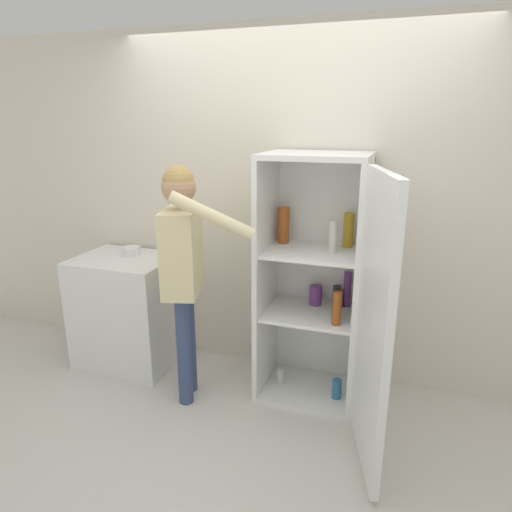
# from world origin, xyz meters

# --- Properties ---
(ground_plane) EXTENTS (12.00, 12.00, 0.00)m
(ground_plane) POSITION_xyz_m (0.00, 0.00, 0.00)
(ground_plane) COLOR beige
(wall_back) EXTENTS (7.00, 0.06, 2.55)m
(wall_back) POSITION_xyz_m (0.00, 0.98, 1.27)
(wall_back) COLOR beige
(wall_back) RESTS_ON ground_plane
(refrigerator) EXTENTS (0.91, 1.21, 1.71)m
(refrigerator) POSITION_xyz_m (0.36, 0.56, 0.85)
(refrigerator) COLOR white
(refrigerator) RESTS_ON ground_plane
(person) EXTENTS (0.70, 0.50, 1.64)m
(person) POSITION_xyz_m (-0.55, 0.33, 1.06)
(person) COLOR #384770
(person) RESTS_ON ground_plane
(counter) EXTENTS (0.75, 0.60, 0.88)m
(counter) POSITION_xyz_m (-1.23, 0.63, 0.44)
(counter) COLOR white
(counter) RESTS_ON ground_plane
(bowl) EXTENTS (0.14, 0.14, 0.07)m
(bowl) POSITION_xyz_m (-1.21, 0.71, 0.91)
(bowl) COLOR white
(bowl) RESTS_ON counter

